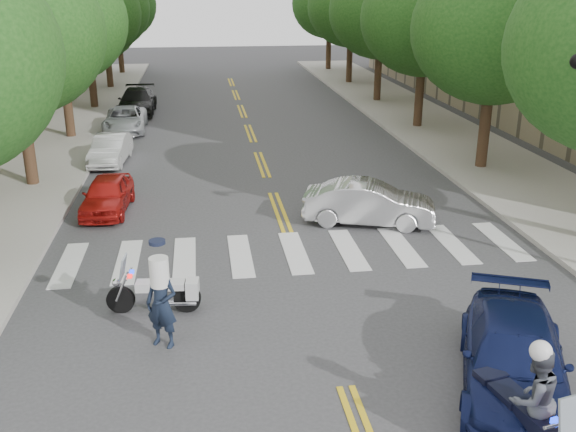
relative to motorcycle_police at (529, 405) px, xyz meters
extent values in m
plane|color=#38383A|center=(-2.44, 2.19, -0.94)|extent=(140.00, 140.00, 0.00)
cube|color=#9E9991|center=(-11.94, 24.19, -0.87)|extent=(5.00, 60.00, 0.15)
cube|color=#9E9991|center=(7.06, 24.19, -0.87)|extent=(5.00, 60.00, 0.15)
cylinder|color=#382316|center=(-11.24, 16.19, 0.72)|extent=(0.44, 0.44, 3.32)
ellipsoid|color=#184714|center=(-11.24, 16.19, 4.62)|extent=(6.40, 6.40, 5.76)
cylinder|color=#382316|center=(-11.24, 24.19, 0.72)|extent=(0.44, 0.44, 3.32)
ellipsoid|color=#184714|center=(-11.24, 24.19, 4.62)|extent=(6.40, 6.40, 5.76)
cylinder|color=#382316|center=(-11.24, 32.19, 0.72)|extent=(0.44, 0.44, 3.32)
ellipsoid|color=#184714|center=(-11.24, 32.19, 4.62)|extent=(6.40, 6.40, 5.76)
cylinder|color=#382316|center=(-11.24, 40.19, 0.72)|extent=(0.44, 0.44, 3.32)
ellipsoid|color=#184714|center=(-11.24, 40.19, 4.62)|extent=(6.40, 6.40, 5.76)
cylinder|color=#382316|center=(-11.24, 48.19, 0.72)|extent=(0.44, 0.44, 3.32)
ellipsoid|color=#184714|center=(-11.24, 48.19, 4.62)|extent=(6.40, 6.40, 5.76)
cylinder|color=#382316|center=(6.36, 16.19, 0.72)|extent=(0.44, 0.44, 3.32)
ellipsoid|color=#184714|center=(6.36, 16.19, 4.62)|extent=(6.40, 6.40, 5.76)
cylinder|color=#382316|center=(6.36, 24.19, 0.72)|extent=(0.44, 0.44, 3.32)
ellipsoid|color=#184714|center=(6.36, 24.19, 4.62)|extent=(6.40, 6.40, 5.76)
cylinder|color=#382316|center=(6.36, 32.19, 0.72)|extent=(0.44, 0.44, 3.32)
ellipsoid|color=#184714|center=(6.36, 32.19, 4.62)|extent=(6.40, 6.40, 5.76)
cylinder|color=#382316|center=(6.36, 40.19, 0.72)|extent=(0.44, 0.44, 3.32)
ellipsoid|color=#184714|center=(6.36, 40.19, 4.62)|extent=(6.40, 6.40, 5.76)
cylinder|color=#382316|center=(6.36, 48.19, 0.72)|extent=(0.44, 0.44, 3.32)
ellipsoid|color=#184714|center=(6.36, 48.19, 4.62)|extent=(6.40, 6.40, 5.76)
cylinder|color=black|center=(-0.17, 0.78, -0.55)|extent=(0.37, 0.80, 0.78)
cube|color=silver|center=(0.01, -0.06, -0.43)|extent=(0.58, 1.08, 0.37)
cube|color=black|center=(0.04, -0.17, -0.14)|extent=(0.57, 0.87, 0.25)
cube|color=black|center=(-0.10, 0.44, -0.12)|extent=(0.58, 0.71, 0.18)
cube|color=black|center=(-0.21, 0.94, -0.26)|extent=(0.56, 0.44, 0.51)
cube|color=#8C99A5|center=(0.19, -0.86, 0.43)|extent=(0.60, 0.29, 0.62)
cube|color=red|center=(0.28, -0.64, 0.22)|extent=(0.14, 0.14, 0.09)
cube|color=#0C26E5|center=(0.02, -0.70, 0.22)|extent=(0.14, 0.14, 0.09)
imported|color=#474C56|center=(0.01, -0.06, 0.16)|extent=(1.00, 0.85, 1.80)
sphere|color=silver|center=(0.01, -0.06, 1.01)|extent=(0.34, 0.34, 0.34)
cylinder|color=black|center=(-6.94, 5.77, -0.62)|extent=(0.66, 0.20, 0.65)
cylinder|color=black|center=(-5.43, 5.62, -0.62)|extent=(0.66, 0.23, 0.65)
cube|color=silver|center=(-6.13, 5.69, -0.51)|extent=(0.88, 0.39, 0.30)
cube|color=beige|center=(-6.23, 5.70, -0.28)|extent=(0.70, 0.41, 0.21)
cube|color=beige|center=(-5.71, 5.65, -0.26)|extent=(0.56, 0.43, 0.15)
cube|color=beige|center=(-5.28, 5.61, -0.37)|extent=(0.32, 0.44, 0.43)
cube|color=#8C99A5|center=(-6.81, 5.76, 0.20)|extent=(0.19, 0.49, 0.52)
cube|color=red|center=(-6.66, 5.63, 0.03)|extent=(0.10, 0.10, 0.08)
cube|color=#0C26E5|center=(-6.64, 5.85, 0.03)|extent=(0.10, 0.10, 0.08)
imported|color=black|center=(-5.89, 4.19, 0.02)|extent=(0.83, 0.74, 1.92)
imported|color=#B4B4B7|center=(0.21, 10.69, -0.27)|extent=(4.35, 2.62, 1.35)
imported|color=#101843|center=(0.60, 1.69, -0.27)|extent=(3.51, 5.00, 1.34)
imported|color=#AD1612|center=(-8.10, 12.98, -0.35)|extent=(1.65, 3.59, 1.19)
imported|color=silver|center=(-8.74, 19.25, -0.34)|extent=(1.56, 3.74, 1.20)
imported|color=#AAADB1|center=(-8.74, 25.49, -0.33)|extent=(2.15, 4.48, 1.23)
imported|color=black|center=(-8.52, 30.24, -0.22)|extent=(2.10, 5.01, 1.45)
imported|color=#97979C|center=(-8.74, 31.69, -0.32)|extent=(1.62, 3.69, 1.24)
camera|label=1|loc=(-4.92, -7.85, 6.24)|focal=40.00mm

